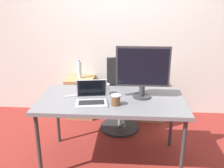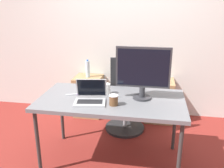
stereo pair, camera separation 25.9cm
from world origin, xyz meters
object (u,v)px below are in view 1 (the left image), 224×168
object	(u,v)px
cabinet_left	(81,97)
monitor	(143,70)
water_bottle	(79,70)
coffee_cup_white	(106,89)
laptop_center	(92,98)
cabinet_right	(151,99)
coffee_cup_brown	(116,100)
office_chair	(121,103)

from	to	relation	value
cabinet_left	monitor	xyz separation A→B (m)	(0.89, -1.09, 0.76)
water_bottle	coffee_cup_white	xyz separation A→B (m)	(0.50, -1.03, 0.07)
laptop_center	coffee_cup_white	xyz separation A→B (m)	(0.12, 0.24, 0.01)
cabinet_right	coffee_cup_brown	bearing A→B (deg)	-110.04
water_bottle	office_chair	bearing A→B (deg)	-35.50
coffee_cup_brown	cabinet_left	bearing A→B (deg)	115.41
cabinet_left	water_bottle	distance (m)	0.44
office_chair	coffee_cup_white	xyz separation A→B (m)	(-0.15, -0.56, 0.40)
office_chair	coffee_cup_white	bearing A→B (deg)	-105.28
water_bottle	monitor	world-z (taller)	monitor
cabinet_left	coffee_cup_brown	distance (m)	1.55
office_chair	cabinet_right	distance (m)	0.66
cabinet_right	water_bottle	size ratio (longest dim) A/B	2.27
office_chair	monitor	distance (m)	0.93
cabinet_right	coffee_cup_white	distance (m)	1.30
office_chair	coffee_cup_brown	distance (m)	0.94
laptop_center	monitor	distance (m)	0.61
cabinet_right	coffee_cup_brown	distance (m)	1.49
monitor	laptop_center	bearing A→B (deg)	-161.07
water_bottle	coffee_cup_brown	xyz separation A→B (m)	(0.63, -1.32, 0.07)
coffee_cup_white	water_bottle	bearing A→B (deg)	115.93
office_chair	coffee_cup_white	size ratio (longest dim) A/B	9.28
laptop_center	cabinet_right	bearing A→B (deg)	60.05
office_chair	cabinet_right	size ratio (longest dim) A/B	1.77
office_chair	laptop_center	size ratio (longest dim) A/B	3.21
coffee_cup_white	cabinet_right	bearing A→B (deg)	59.35
cabinet_right	water_bottle	world-z (taller)	water_bottle
laptop_center	cabinet_left	bearing A→B (deg)	106.46
coffee_cup_white	monitor	bearing A→B (deg)	-9.60
water_bottle	monitor	bearing A→B (deg)	-50.74
cabinet_left	monitor	bearing A→B (deg)	-50.68
cabinet_left	coffee_cup_brown	world-z (taller)	coffee_cup_brown
office_chair	monitor	size ratio (longest dim) A/B	1.97
coffee_cup_white	laptop_center	bearing A→B (deg)	-116.92
cabinet_left	coffee_cup_white	distance (m)	1.25
monitor	coffee_cup_white	bearing A→B (deg)	170.40
cabinet_left	coffee_cup_brown	size ratio (longest dim) A/B	5.84
monitor	coffee_cup_brown	size ratio (longest dim) A/B	5.26
coffee_cup_brown	coffee_cup_white	bearing A→B (deg)	113.40
cabinet_left	water_bottle	bearing A→B (deg)	90.00
water_bottle	coffee_cup_white	size ratio (longest dim) A/B	2.31
office_chair	cabinet_left	bearing A→B (deg)	144.63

